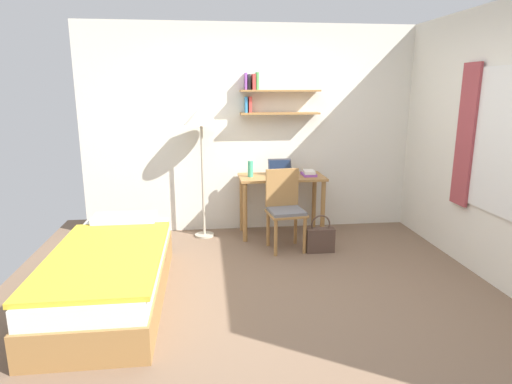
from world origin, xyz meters
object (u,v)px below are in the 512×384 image
object	(u,v)px
standing_lamp	(201,122)
water_bottle	(250,169)
desk_chair	(285,206)
desk	(281,188)
handbag	(320,239)
laptop	(280,172)
bed	(111,273)
book_stack	(309,173)

from	to	relation	value
standing_lamp	water_bottle	distance (m)	0.82
desk_chair	standing_lamp	bearing A→B (deg)	150.65
desk	standing_lamp	distance (m)	1.27
standing_lamp	handbag	distance (m)	1.96
laptop	bed	bearing A→B (deg)	-138.40
desk	standing_lamp	bearing A→B (deg)	177.75
bed	book_stack	world-z (taller)	book_stack
water_bottle	standing_lamp	bearing A→B (deg)	175.84
standing_lamp	water_bottle	size ratio (longest dim) A/B	8.16
handbag	desk_chair	bearing A→B (deg)	154.10
laptop	water_bottle	distance (m)	0.38
standing_lamp	laptop	distance (m)	1.14
bed	book_stack	size ratio (longest dim) A/B	8.50
bed	book_stack	xyz separation A→B (m)	(2.13, 1.54, 0.55)
desk_chair	laptop	bearing A→B (deg)	86.60
laptop	book_stack	world-z (taller)	laptop
desk_chair	laptop	size ratio (longest dim) A/B	3.06
laptop	desk	bearing A→B (deg)	-48.16
laptop	book_stack	distance (m)	0.36
bed	water_bottle	distance (m)	2.18
laptop	book_stack	bearing A→B (deg)	-5.19
desk_chair	water_bottle	bearing A→B (deg)	125.75
desk_chair	handbag	bearing A→B (deg)	-25.90
desk_chair	water_bottle	distance (m)	0.69
water_bottle	handbag	distance (m)	1.21
book_stack	handbag	distance (m)	0.91
laptop	handbag	xyz separation A→B (m)	(0.35, -0.69, -0.66)
bed	handbag	distance (m)	2.30
standing_lamp	laptop	size ratio (longest dim) A/B	5.41
water_bottle	desk_chair	bearing A→B (deg)	-54.25
bed	water_bottle	xyz separation A→B (m)	(1.40, 1.55, 0.62)
desk	bed	bearing A→B (deg)	-138.95
laptop	handbag	bearing A→B (deg)	-62.96
book_stack	handbag	xyz separation A→B (m)	(-0.01, -0.65, -0.64)
desk	standing_lamp	size ratio (longest dim) A/B	0.65
desk	handbag	bearing A→B (deg)	-63.41
desk	water_bottle	xyz separation A→B (m)	(-0.39, -0.00, 0.25)
desk	book_stack	size ratio (longest dim) A/B	4.42
bed	desk	xyz separation A→B (m)	(1.79, 1.56, 0.37)
bed	handbag	size ratio (longest dim) A/B	4.65
desk	laptop	xyz separation A→B (m)	(-0.02, 0.02, 0.20)
bed	desk	bearing A→B (deg)	41.05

